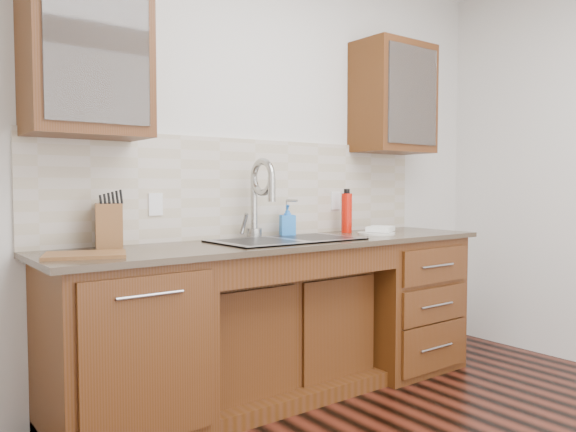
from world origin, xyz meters
TOP-DOWN VIEW (x-y plane):
  - wall_back at (0.00, 1.80)m, footprint 4.00×0.10m
  - base_cabinet_left at (-0.95, 1.44)m, footprint 0.70×0.62m
  - base_cabinet_center at (0.00, 1.53)m, footprint 1.20×0.44m
  - base_cabinet_right at (0.95, 1.44)m, footprint 0.70×0.62m
  - countertop at (0.00, 1.43)m, footprint 2.70×0.65m
  - backsplash at (0.00, 1.74)m, footprint 2.70×0.02m
  - sink at (0.00, 1.41)m, footprint 0.84×0.46m
  - faucet at (-0.07, 1.64)m, footprint 0.04×0.04m
  - filter_tap at (0.18, 1.65)m, footprint 0.02×0.02m
  - upper_cabinet_left at (-1.05, 1.58)m, footprint 0.55×0.34m
  - upper_cabinet_right at (1.05, 1.58)m, footprint 0.55×0.34m
  - outlet_left at (-0.65, 1.73)m, footprint 0.08×0.01m
  - outlet_right at (0.65, 1.73)m, footprint 0.08×0.01m
  - soap_bottle at (0.16, 1.61)m, footprint 0.12×0.12m
  - water_bottle at (0.64, 1.61)m, footprint 0.09×0.09m
  - plate at (0.70, 1.39)m, footprint 0.30×0.30m
  - dish_towel at (0.76, 1.41)m, footprint 0.25×0.23m
  - knife_block at (-0.95, 1.60)m, footprint 0.18×0.23m
  - cutting_board at (-1.14, 1.37)m, footprint 0.40×0.34m
  - cup_left_a at (-1.18, 1.58)m, footprint 0.16×0.16m
  - cup_left_b at (-0.97, 1.58)m, footprint 0.12×0.12m
  - cup_right_a at (0.97, 1.58)m, footprint 0.15×0.15m
  - cup_right_b at (1.11, 1.58)m, footprint 0.11×0.11m

SIDE VIEW (x-z plane):
  - base_cabinet_center at x=0.00m, z-range 0.00..0.70m
  - base_cabinet_left at x=-0.95m, z-range 0.00..0.88m
  - base_cabinet_right at x=0.95m, z-range 0.00..0.88m
  - sink at x=0.00m, z-range 0.73..0.92m
  - countertop at x=0.00m, z-range 0.88..0.91m
  - plate at x=0.70m, z-range 0.91..0.92m
  - cutting_board at x=-1.14m, z-range 0.91..0.93m
  - dish_towel at x=0.76m, z-range 0.93..0.96m
  - soap_bottle at x=0.16m, z-range 0.91..1.10m
  - knife_block at x=-0.95m, z-range 0.91..1.13m
  - filter_tap at x=0.18m, z-range 0.91..1.15m
  - water_bottle at x=0.64m, z-range 0.91..1.17m
  - faucet at x=-0.07m, z-range 0.91..1.31m
  - outlet_left at x=-0.65m, z-range 1.06..1.18m
  - outlet_right at x=0.65m, z-range 1.06..1.18m
  - backsplash at x=0.00m, z-range 0.91..1.50m
  - wall_back at x=0.00m, z-range 0.00..2.70m
  - cup_right_b at x=1.11m, z-range 1.72..1.81m
  - cup_right_a at x=0.97m, z-range 1.72..1.82m
  - cup_left_b at x=-0.97m, z-range 1.72..1.82m
  - cup_left_a at x=-1.18m, z-range 1.72..1.83m
  - upper_cabinet_left at x=-1.05m, z-range 1.45..2.20m
  - upper_cabinet_right at x=1.05m, z-range 1.45..2.20m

